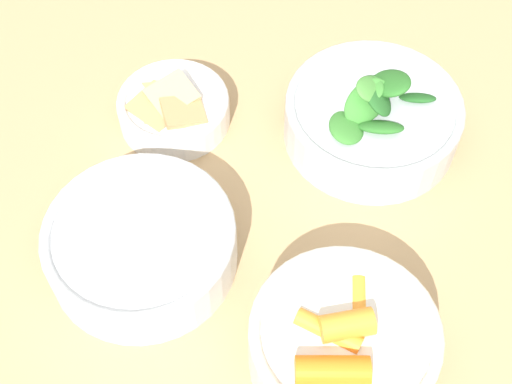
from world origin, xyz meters
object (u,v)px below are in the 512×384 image
object	(u,v)px
bowl_carrots	(342,342)
bowl_cookies	(173,108)
bowl_beans_hotdog	(141,245)
bowl_greens	(372,117)

from	to	relation	value
bowl_carrots	bowl_cookies	xyz separation A→B (m)	(0.19, -0.24, -0.01)
bowl_carrots	bowl_cookies	bearing A→B (deg)	-51.41
bowl_carrots	bowl_beans_hotdog	xyz separation A→B (m)	(0.19, -0.07, -0.01)
bowl_cookies	bowl_carrots	bearing A→B (deg)	128.59
bowl_carrots	bowl_greens	distance (m)	0.25
bowl_greens	bowl_cookies	distance (m)	0.21
bowl_greens	bowl_cookies	xyz separation A→B (m)	(0.21, 0.01, -0.01)
bowl_carrots	bowl_cookies	world-z (taller)	bowl_carrots
bowl_greens	bowl_beans_hotdog	bearing A→B (deg)	41.85
bowl_greens	bowl_beans_hotdog	xyz separation A→B (m)	(0.20, 0.18, -0.00)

